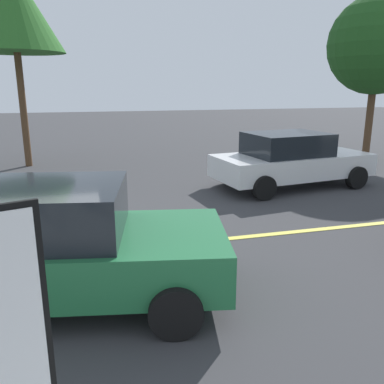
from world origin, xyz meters
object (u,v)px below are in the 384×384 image
at_px(car_green_behind_van, 56,245).
at_px(tree_centre_verge, 12,8).
at_px(car_white_near_curb, 291,160).
at_px(tree_right_verge, 378,45).

relative_size(car_green_behind_van, tree_centre_verge, 0.68).
relative_size(car_white_near_curb, tree_right_verge, 0.78).
bearing_deg(tree_centre_verge, tree_right_verge, -10.93).
xyz_separation_m(car_white_near_curb, car_green_behind_van, (-6.12, -4.99, 0.03)).
xyz_separation_m(tree_centre_verge, tree_right_verge, (12.43, -2.40, -1.08)).
bearing_deg(car_green_behind_van, car_white_near_curb, 39.19).
bearing_deg(tree_right_verge, car_green_behind_van, -144.24).
distance_m(car_white_near_curb, tree_centre_verge, 10.34).
xyz_separation_m(car_white_near_curb, tree_right_verge, (4.76, 2.85, 3.46)).
distance_m(car_white_near_curb, tree_right_verge, 6.54).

